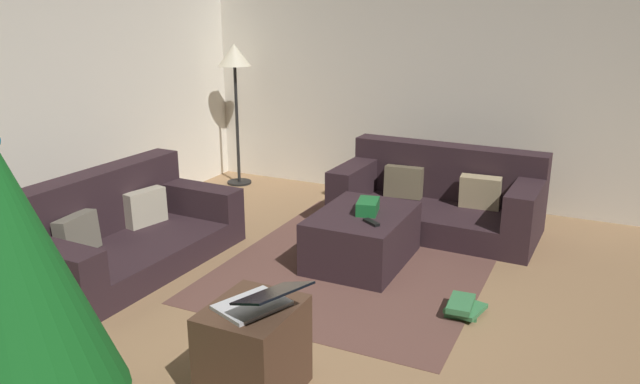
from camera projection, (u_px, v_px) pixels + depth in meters
name	position (u px, v px, depth m)	size (l,w,h in m)	color
ground_plane	(367.00, 345.00, 3.82)	(6.40, 6.40, 0.00)	#93704C
corner_partition	(484.00, 79.00, 6.14)	(0.12, 6.40, 2.60)	silver
couch_left	(119.00, 232.00, 4.93)	(1.86, 1.02, 0.73)	#2D1E23
couch_right	(439.00, 198.00, 5.74)	(0.97, 1.86, 0.75)	#2D1E23
ottoman	(362.00, 237.00, 4.98)	(0.96, 0.70, 0.43)	#2D1E23
gift_box	(368.00, 206.00, 4.90)	(0.26, 0.16, 0.10)	#19662D
tv_remote	(371.00, 222.00, 4.66)	(0.05, 0.16, 0.02)	black
side_table	(254.00, 351.00, 3.26)	(0.52, 0.44, 0.53)	#4C3323
laptop	(260.00, 301.00, 3.12)	(0.48, 0.53, 0.19)	silver
book_stack	(463.00, 307.00, 4.17)	(0.31, 0.28, 0.10)	#387A47
corner_lamp	(235.00, 66.00, 6.82)	(0.36, 0.36, 1.60)	black
area_rug	(362.00, 261.00, 5.04)	(2.60, 2.00, 0.01)	brown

